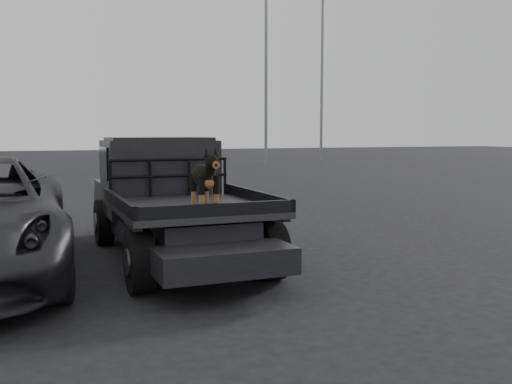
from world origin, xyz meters
name	(u,v)px	position (x,y,z in m)	size (l,w,h in m)	color
ground	(270,285)	(0.00, 0.00, 0.00)	(120.00, 120.00, 0.00)	black
flatbed_ute	(174,228)	(-0.71, 1.95, 0.46)	(2.00, 5.40, 0.92)	black
ute_cab	(159,164)	(-0.71, 2.90, 1.36)	(1.72, 1.30, 0.88)	black
headache_rack	(170,178)	(-0.71, 2.15, 1.20)	(1.80, 0.08, 0.55)	black
dog	(204,181)	(-0.74, 0.27, 1.29)	(0.32, 0.60, 0.74)	black
distant_car_b	(148,151)	(4.71, 30.95, 0.71)	(1.99, 4.90, 1.42)	#434347
floodlight_mid	(266,41)	(10.23, 24.18, 7.10)	(1.08, 0.28, 13.02)	slate
floodlight_far	(322,49)	(15.87, 27.89, 7.47)	(1.08, 0.28, 13.75)	slate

